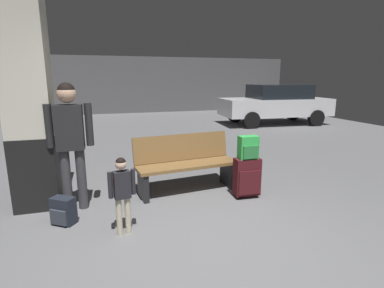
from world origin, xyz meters
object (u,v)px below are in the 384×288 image
Objects in this scene: bench at (186,164)px; child at (122,188)px; backpack_bright at (248,148)px; adult at (70,133)px; backpack_dark_floor at (63,211)px; parked_car_side at (276,103)px; structural_pillar at (29,103)px; suitcase at (247,177)px.

bench is 1.80× the size of child.
backpack_bright is 2.48m from adult.
backpack_dark_floor is 9.52m from parked_car_side.
backpack_bright is (2.94, -0.61, -0.67)m from structural_pillar.
structural_pillar reaches higher than parked_car_side.
bench is 0.97m from suitcase.
backpack_dark_floor is (-2.56, -0.10, -0.60)m from backpack_bright.
child is at bearing -132.53° from parked_car_side.
child is at bearing -57.10° from adult.
suitcase is 0.35× the size of adult.
bench is 7.80m from parked_car_side.
backpack_dark_floor is at bearing -177.72° from suitcase.
adult is at bearing -172.31° from bench.
suitcase is 0.14× the size of parked_car_side.
bench is 0.96× the size of adult.
parked_car_side reaches higher than backpack_dark_floor.
parked_car_side is at bearing 47.71° from bench.
child is (-1.86, -0.57, 0.24)m from suitcase.
child is at bearing -133.76° from bench.
structural_pillar is 1.51m from backpack_dark_floor.
structural_pillar is 1.82m from child.
suitcase is at bearing -11.72° from structural_pillar.
suitcase is 0.45m from backpack_bright.
suitcase is at bearing -34.51° from bench.
backpack_bright is at bearing 16.96° from child.
structural_pillar reaches higher than suitcase.
adult reaches higher than backpack_bright.
parked_car_side is (7.39, 5.70, -0.64)m from structural_pillar.
bench reaches higher than backpack_dark_floor.
backpack_bright is (0.00, -0.00, 0.45)m from suitcase.
structural_pillar reaches higher than backpack_dark_floor.
structural_pillar is 3.07m from backpack_bright.
child is at bearing -47.62° from structural_pillar.
backpack_bright is (0.79, -0.55, 0.33)m from bench.
adult is 9.13m from parked_car_side.
backpack_bright reaches higher than child.
structural_pillar reaches higher than backpack_bright.
child is (1.07, -1.18, -0.88)m from structural_pillar.
bench is 1.55m from child.
adult is (0.50, -0.29, -0.38)m from structural_pillar.
structural_pillar reaches higher than child.
adult is at bearing 172.42° from backpack_bright.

